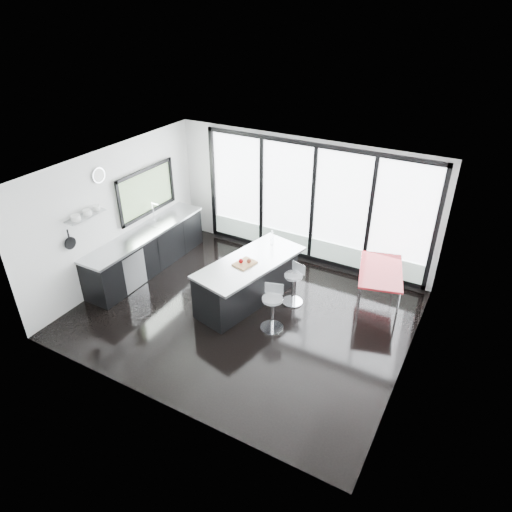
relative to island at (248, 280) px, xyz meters
The scene contains 11 objects.
floor 0.66m from the island, 69.48° to the right, with size 6.00×5.00×0.00m, color black.
ceiling 2.37m from the island, 69.48° to the right, with size 6.00×5.00×0.00m, color white.
wall_back 2.23m from the island, 78.08° to the left, with size 6.00×0.09×2.80m.
wall_front 3.07m from the island, 86.88° to the right, with size 6.00×0.00×2.80m, color silver.
wall_left 3.02m from the island, behind, with size 0.26×5.00×2.80m.
wall_right 3.32m from the island, ahead, with size 0.00×5.00×2.80m, color silver.
counter_cabinets 2.51m from the island, behind, with size 0.69×3.24×1.36m.
island is the anchor object (origin of this frame).
bar_stool_near 1.02m from the island, 33.99° to the right, with size 0.43×0.43×0.69m, color silver.
bar_stool_far 0.90m from the island, 23.38° to the left, with size 0.41×0.41×0.65m, color silver.
red_table 2.56m from the island, 27.54° to the left, with size 0.79×1.38×0.74m, color maroon.
Camera 1 is at (3.61, -6.01, 5.35)m, focal length 32.00 mm.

